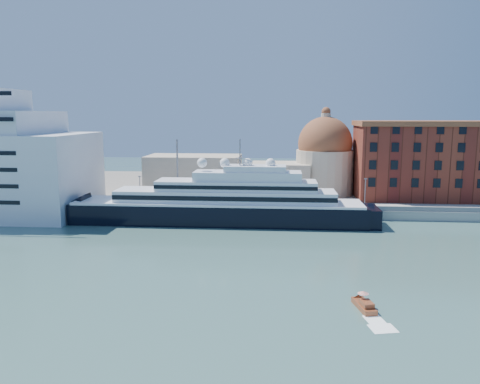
{
  "coord_description": "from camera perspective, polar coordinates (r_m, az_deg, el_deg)",
  "views": [
    {
      "loc": [
        7.13,
        -91.49,
        27.15
      ],
      "look_at": [
        -1.73,
        18.0,
        8.86
      ],
      "focal_mm": 35.0,
      "sensor_mm": 36.0,
      "label": 1
    }
  ],
  "objects": [
    {
      "name": "superyacht",
      "position": [
        118.0,
        -3.84,
        -1.74
      ],
      "size": [
        83.0,
        11.51,
        24.81
      ],
      "color": "black",
      "rests_on": "ground"
    },
    {
      "name": "ground",
      "position": [
        95.7,
        0.16,
        -7.03
      ],
      "size": [
        400.0,
        400.0,
        0.0
      ],
      "primitive_type": "plane",
      "color": "#335958",
      "rests_on": "ground"
    },
    {
      "name": "lamp_posts",
      "position": [
        126.52,
        -4.42,
        1.56
      ],
      "size": [
        120.8,
        2.4,
        18.0
      ],
      "color": "slate",
      "rests_on": "quay"
    },
    {
      "name": "quay_fence",
      "position": [
        123.56,
        1.23,
        -1.77
      ],
      "size": [
        180.0,
        0.1,
        1.2
      ],
      "primitive_type": "cube",
      "color": "slate",
      "rests_on": "quay"
    },
    {
      "name": "quay",
      "position": [
        128.33,
        1.35,
        -2.19
      ],
      "size": [
        180.0,
        10.0,
        2.5
      ],
      "primitive_type": "cube",
      "color": "gray",
      "rests_on": "ground"
    },
    {
      "name": "water_taxi",
      "position": [
        69.98,
        14.93,
        -13.16
      ],
      "size": [
        2.88,
        5.67,
        2.57
      ],
      "rotation": [
        0.0,
        0.0,
        0.21
      ],
      "color": "maroon",
      "rests_on": "ground"
    },
    {
      "name": "church",
      "position": [
        150.09,
        4.32,
        3.21
      ],
      "size": [
        66.0,
        18.0,
        25.5
      ],
      "color": "beige",
      "rests_on": "land"
    },
    {
      "name": "land",
      "position": [
        168.68,
        2.15,
        0.53
      ],
      "size": [
        260.0,
        72.0,
        2.0
      ],
      "primitive_type": "cube",
      "color": "slate",
      "rests_on": "ground"
    },
    {
      "name": "service_barge",
      "position": [
        133.42,
        -25.73,
        -2.93
      ],
      "size": [
        11.44,
        5.73,
        2.46
      ],
      "rotation": [
        0.0,
        0.0,
        0.2
      ],
      "color": "white",
      "rests_on": "ground"
    },
    {
      "name": "warehouse",
      "position": [
        150.93,
        21.95,
        3.69
      ],
      "size": [
        43.0,
        19.0,
        23.25
      ],
      "color": "maroon",
      "rests_on": "land"
    }
  ]
}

